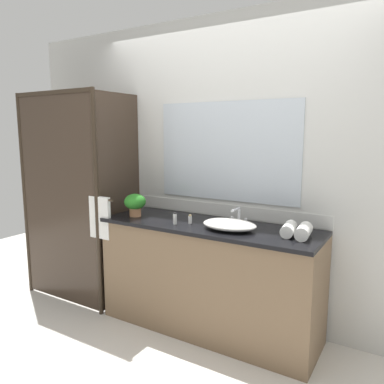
# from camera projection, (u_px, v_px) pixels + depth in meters

# --- Properties ---
(ground_plane) EXTENTS (8.00, 8.00, 0.00)m
(ground_plane) POSITION_uv_depth(u_px,v_px,m) (207.00, 328.00, 3.15)
(ground_plane) COLOR silver
(wall_back_with_mirror) EXTENTS (4.40, 0.06, 2.60)m
(wall_back_with_mirror) POSITION_uv_depth(u_px,v_px,m) (228.00, 171.00, 3.23)
(wall_back_with_mirror) COLOR silver
(wall_back_with_mirror) RESTS_ON ground_plane
(vanity_cabinet) EXTENTS (1.80, 0.58, 0.90)m
(vanity_cabinet) POSITION_uv_depth(u_px,v_px,m) (208.00, 277.00, 3.08)
(vanity_cabinet) COLOR brown
(vanity_cabinet) RESTS_ON ground_plane
(shower_enclosure) EXTENTS (1.20, 0.59, 2.00)m
(shower_enclosure) POSITION_uv_depth(u_px,v_px,m) (78.00, 199.00, 3.48)
(shower_enclosure) COLOR #2D2319
(shower_enclosure) RESTS_ON ground_plane
(sink_basin) EXTENTS (0.42, 0.31, 0.08)m
(sink_basin) POSITION_uv_depth(u_px,v_px,m) (229.00, 225.00, 2.84)
(sink_basin) COLOR white
(sink_basin) RESTS_ON vanity_cabinet
(faucet) EXTENTS (0.17, 0.15, 0.14)m
(faucet) POSITION_uv_depth(u_px,v_px,m) (238.00, 219.00, 2.98)
(faucet) COLOR silver
(faucet) RESTS_ON vanity_cabinet
(potted_plant) EXTENTS (0.19, 0.19, 0.20)m
(potted_plant) POSITION_uv_depth(u_px,v_px,m) (135.00, 203.00, 3.27)
(potted_plant) COLOR #B77A51
(potted_plant) RESTS_ON vanity_cabinet
(amenity_bottle_conditioner) EXTENTS (0.03, 0.03, 0.07)m
(amenity_bottle_conditioner) POSITION_uv_depth(u_px,v_px,m) (190.00, 219.00, 3.02)
(amenity_bottle_conditioner) COLOR white
(amenity_bottle_conditioner) RESTS_ON vanity_cabinet
(amenity_bottle_lotion) EXTENTS (0.03, 0.03, 0.10)m
(amenity_bottle_lotion) POSITION_uv_depth(u_px,v_px,m) (175.00, 219.00, 3.00)
(amenity_bottle_lotion) COLOR white
(amenity_bottle_lotion) RESTS_ON vanity_cabinet
(rolled_towel_near_edge) EXTENTS (0.12, 0.23, 0.10)m
(rolled_towel_near_edge) POSITION_uv_depth(u_px,v_px,m) (304.00, 231.00, 2.60)
(rolled_towel_near_edge) COLOR white
(rolled_towel_near_edge) RESTS_ON vanity_cabinet
(rolled_towel_middle) EXTENTS (0.12, 0.22, 0.09)m
(rolled_towel_middle) POSITION_uv_depth(u_px,v_px,m) (289.00, 229.00, 2.68)
(rolled_towel_middle) COLOR white
(rolled_towel_middle) RESTS_ON vanity_cabinet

